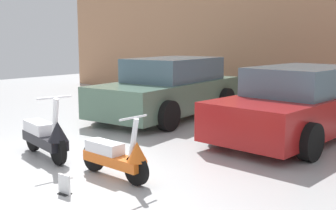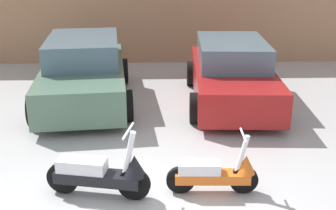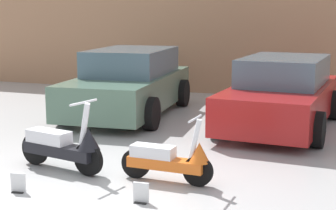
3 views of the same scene
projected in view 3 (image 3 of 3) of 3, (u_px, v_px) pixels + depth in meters
name	position (u px, v px, depth m)	size (l,w,h in m)	color
ground_plane	(87.00, 184.00, 7.07)	(28.00, 28.00, 0.00)	#B2B2B2
wall_back	(233.00, 28.00, 14.37)	(19.60, 0.12, 3.76)	tan
scooter_front_left	(64.00, 145.00, 7.61)	(1.54, 0.63, 1.09)	black
scooter_front_right	(170.00, 159.00, 7.08)	(1.36, 0.49, 0.95)	black
car_rear_left	(129.00, 83.00, 11.77)	(2.45, 4.55, 1.49)	#51705B
car_rear_center	(282.00, 94.00, 10.44)	(2.19, 4.28, 1.42)	maroon
placard_near_left_scooter	(18.00, 184.00, 6.73)	(0.20, 0.14, 0.26)	black
placard_near_right_scooter	(141.00, 194.00, 6.36)	(0.20, 0.13, 0.26)	black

